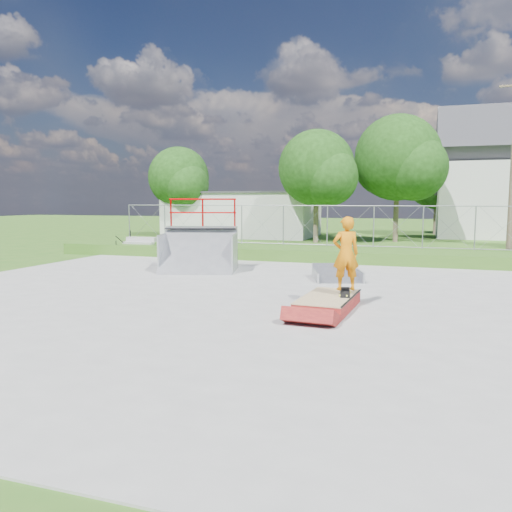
{
  "coord_description": "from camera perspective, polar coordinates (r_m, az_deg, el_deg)",
  "views": [
    {
      "loc": [
        3.83,
        -11.33,
        2.51
      ],
      "look_at": [
        -0.09,
        0.67,
        1.1
      ],
      "focal_mm": 35.0,
      "sensor_mm": 36.0,
      "label": 1
    }
  ],
  "objects": [
    {
      "name": "ground",
      "position": [
        12.22,
        -0.57,
        -5.48
      ],
      "size": [
        120.0,
        120.0,
        0.0
      ],
      "primitive_type": "plane",
      "color": "#30631C",
      "rests_on": "ground"
    },
    {
      "name": "concrete_pad",
      "position": [
        12.22,
        -0.57,
        -5.39
      ],
      "size": [
        20.0,
        16.0,
        0.04
      ],
      "primitive_type": "cube",
      "color": "gray",
      "rests_on": "ground"
    },
    {
      "name": "grass_berm",
      "position": [
        21.3,
        7.63,
        0.23
      ],
      "size": [
        24.0,
        3.0,
        0.5
      ],
      "primitive_type": "cube",
      "color": "#30631C",
      "rests_on": "ground"
    },
    {
      "name": "grind_box",
      "position": [
        11.58,
        8.24,
        -5.37
      ],
      "size": [
        1.23,
        2.31,
        0.33
      ],
      "rotation": [
        0.0,
        0.0,
        -0.07
      ],
      "color": "maroon",
      "rests_on": "concrete_pad"
    },
    {
      "name": "quarter_pipe",
      "position": [
        17.61,
        -6.6,
        2.35
      ],
      "size": [
        3.06,
        2.78,
        2.57
      ],
      "primitive_type": null,
      "rotation": [
        0.0,
        0.0,
        0.27
      ],
      "color": "#9D9FA5",
      "rests_on": "concrete_pad"
    },
    {
      "name": "flat_bank_ramp",
      "position": [
        15.79,
        9.27,
        -2.05
      ],
      "size": [
        1.83,
        1.89,
        0.44
      ],
      "primitive_type": null,
      "rotation": [
        0.0,
        0.0,
        0.32
      ],
      "color": "#9D9FA5",
      "rests_on": "concrete_pad"
    },
    {
      "name": "skateboard",
      "position": [
        11.76,
        10.14,
        -4.18
      ],
      "size": [
        0.33,
        0.82,
        0.13
      ],
      "primitive_type": "cube",
      "rotation": [
        0.14,
        0.0,
        0.14
      ],
      "color": "black",
      "rests_on": "grind_box"
    },
    {
      "name": "skater",
      "position": [
        11.63,
        10.22,
        -0.07
      ],
      "size": [
        0.73,
        0.62,
        1.7
      ],
      "primitive_type": "imported",
      "rotation": [
        0.0,
        0.0,
        3.55
      ],
      "color": "orange",
      "rests_on": "grind_box"
    },
    {
      "name": "concrete_stairs",
      "position": [
        23.62,
        -13.47,
        1.07
      ],
      "size": [
        1.5,
        1.6,
        0.8
      ],
      "primitive_type": null,
      "color": "gray",
      "rests_on": "ground"
    },
    {
      "name": "chain_link_fence",
      "position": [
        22.2,
        8.14,
        3.44
      ],
      "size": [
        20.0,
        0.06,
        1.8
      ],
      "primitive_type": null,
      "color": "gray",
      "rests_on": "grass_berm"
    },
    {
      "name": "utility_building_flat",
      "position": [
        35.39,
        -1.46,
        4.74
      ],
      "size": [
        10.0,
        6.0,
        3.0
      ],
      "primitive_type": "cube",
      "color": "beige",
      "rests_on": "ground"
    },
    {
      "name": "gable_house",
      "position": [
        37.71,
        26.21,
        7.74
      ],
      "size": [
        8.4,
        6.08,
        8.94
      ],
      "color": "beige",
      "rests_on": "ground"
    },
    {
      "name": "tree_left_near",
      "position": [
        29.75,
        7.35,
        9.65
      ],
      "size": [
        4.76,
        4.48,
        6.65
      ],
      "color": "#4E4231",
      "rests_on": "ground"
    },
    {
      "name": "tree_center",
      "position": [
        31.25,
        16.39,
        10.41
      ],
      "size": [
        5.44,
        5.12,
        7.6
      ],
      "color": "#4E4231",
      "rests_on": "ground"
    },
    {
      "name": "tree_left_far",
      "position": [
        34.89,
        -8.58,
        8.65
      ],
      "size": [
        4.42,
        4.16,
        6.18
      ],
      "color": "#4E4231",
      "rests_on": "ground"
    },
    {
      "name": "tree_back_mid",
      "position": [
        39.23,
        20.29,
        7.62
      ],
      "size": [
        4.08,
        3.84,
        5.7
      ],
      "color": "#4E4231",
      "rests_on": "ground"
    }
  ]
}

